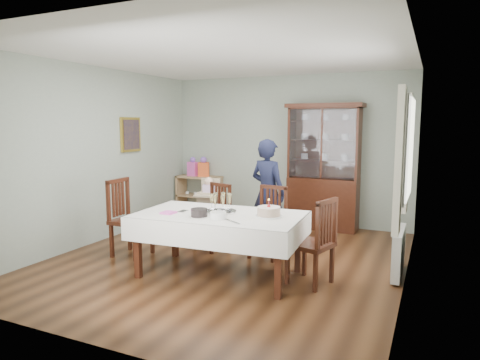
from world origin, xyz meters
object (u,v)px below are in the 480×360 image
Objects in this scene: china_cabinet at (324,165)px; chair_far_left at (213,230)px; high_chair at (209,213)px; champagne_tray at (221,207)px; woman at (268,192)px; chair_far_right at (268,236)px; birthday_cake at (269,212)px; dining_table at (220,244)px; chair_end_left at (131,233)px; chair_end_right at (311,259)px; gift_bag_orange at (204,168)px; gift_bag_pink at (193,167)px; sideboard at (199,196)px.

chair_far_left is at bearing -121.90° from china_cabinet.
high_chair is (-0.38, 0.59, 0.10)m from chair_far_left.
champagne_tray reaches higher than high_chair.
chair_far_right is at bearing 127.65° from woman.
birthday_cake is at bearing -51.72° from high_chair.
dining_table is at bearing -101.61° from china_cabinet.
woman is 1.40m from champagne_tray.
chair_end_left reaches higher than dining_table.
chair_end_right reaches higher than birthday_cake.
china_cabinet is 2.39m from gift_bag_orange.
chair_end_left is at bearing -120.45° from high_chair.
china_cabinet is at bearing 77.59° from champagne_tray.
chair_end_right is 1.75m from woman.
gift_bag_orange is at bearing 122.60° from dining_table.
gift_bag_pink is 0.25m from gift_bag_orange.
chair_end_right is 0.63× the size of woman.
sideboard is at bearing 124.59° from champagne_tray.
chair_far_left is 0.71m from high_chair.
china_cabinet is 5.57× the size of gift_bag_orange.
gift_bag_orange reaches higher than sideboard.
dining_table is at bearing -55.94° from sideboard.
chair_end_right is 2.58× the size of gift_bag_orange.
chair_end_left is (-1.77, -0.74, 0.03)m from chair_far_right.
high_chair is (-1.56, -1.30, -0.74)m from china_cabinet.
gift_bag_pink is at bearing -15.70° from woman.
chair_far_left is at bearing 145.03° from birthday_cake.
woman reaches higher than high_chair.
champagne_tray is at bearing 103.49° from woman.
woman is 2.30m from gift_bag_orange.
chair_end_right is at bearing -91.36° from chair_end_left.
woman reaches higher than sideboard.
high_chair is 3.13× the size of birthday_cake.
dining_table is 6.63× the size of birthday_cake.
gift_bag_orange reaches higher than gift_bag_pink.
dining_table is 0.95× the size of china_cabinet.
chair_far_right is at bearing 111.52° from birthday_cake.
gift_bag_orange is (-0.83, 1.30, 0.59)m from high_chair.
woman is (0.06, 1.49, 0.42)m from dining_table.
sideboard is (-1.92, 2.84, 0.02)m from dining_table.
chair_far_right is at bearing -35.39° from high_chair.
sideboard is at bearing 8.04° from chair_end_left.
woman is at bearing -11.43° from high_chair.
chair_end_right is 4.17m from gift_bag_pink.
chair_end_right is 2.67× the size of gift_bag_pink.
chair_far_right is 0.99× the size of high_chair.
gift_bag_orange reaches higher than high_chair.
chair_far_left is at bearing -98.55° from chair_end_right.
woman is at bearing -126.04° from chair_end_right.
chair_end_right is at bearing 145.00° from woman.
birthday_cake is (0.60, 0.09, 0.43)m from dining_table.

